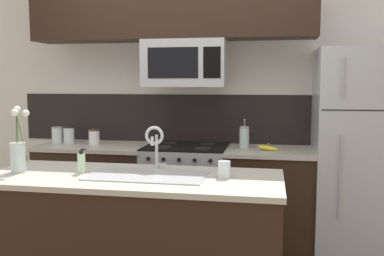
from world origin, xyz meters
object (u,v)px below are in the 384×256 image
at_px(microwave, 186,64).
at_px(flower_vase, 18,154).
at_px(storage_jar_tall, 57,135).
at_px(sink_faucet, 155,141).
at_px(banana_bunch, 268,148).
at_px(stove_range, 186,194).
at_px(storage_jar_medium, 69,135).
at_px(dish_soap_bottle, 81,163).
at_px(refrigerator, 365,153).
at_px(storage_jar_short, 94,137).
at_px(drinking_glass, 224,169).
at_px(french_press, 244,137).

distance_m(microwave, flower_vase, 1.68).
bearing_deg(storage_jar_tall, sink_faucet, -39.88).
distance_m(storage_jar_tall, sink_faucet, 1.70).
height_order(banana_bunch, flower_vase, flower_vase).
bearing_deg(microwave, banana_bunch, -2.96).
bearing_deg(flower_vase, stove_range, 55.06).
bearing_deg(storage_jar_tall, stove_range, -1.68).
xyz_separation_m(storage_jar_medium, dish_soap_bottle, (0.72, -1.27, -0.02)).
xyz_separation_m(refrigerator, banana_bunch, (-0.83, -0.08, 0.03)).
bearing_deg(flower_vase, storage_jar_short, 90.69).
xyz_separation_m(refrigerator, storage_jar_medium, (-2.76, 0.00, 0.10)).
distance_m(microwave, storage_jar_tall, 1.48).
bearing_deg(microwave, dish_soap_bottle, -110.86).
bearing_deg(microwave, drinking_glass, -67.80).
height_order(french_press, drinking_glass, french_press).
xyz_separation_m(storage_jar_short, sink_faucet, (0.90, -1.06, 0.12)).
bearing_deg(sink_faucet, storage_jar_tall, 140.12).
bearing_deg(drinking_glass, stove_range, 111.86).
bearing_deg(dish_soap_bottle, microwave, 69.14).
distance_m(storage_jar_tall, drinking_glass, 2.19).
bearing_deg(stove_range, banana_bunch, -4.54).
bearing_deg(storage_jar_short, dish_soap_bottle, -70.32).
bearing_deg(sink_faucet, microwave, 89.41).
height_order(stove_range, dish_soap_bottle, dish_soap_bottle).
bearing_deg(banana_bunch, refrigerator, 5.53).
bearing_deg(flower_vase, banana_bunch, 36.54).
distance_m(stove_range, storage_jar_short, 1.05).
distance_m(french_press, flower_vase, 1.96).
bearing_deg(microwave, french_press, 8.63).
height_order(sink_faucet, flower_vase, flower_vase).
bearing_deg(french_press, flower_vase, -136.79).
bearing_deg(refrigerator, flower_vase, -152.23).
xyz_separation_m(stove_range, refrigerator, (1.58, 0.02, 0.44)).
bearing_deg(storage_jar_short, drinking_glass, -41.07).
distance_m(stove_range, refrigerator, 1.64).
relative_size(stove_range, banana_bunch, 4.88).
bearing_deg(dish_soap_bottle, banana_bunch, 44.10).
bearing_deg(refrigerator, drinking_glass, -131.74).
bearing_deg(banana_bunch, sink_faucet, -127.71).
height_order(storage_jar_medium, flower_vase, flower_vase).
height_order(microwave, storage_jar_short, microwave).
bearing_deg(microwave, refrigerator, 1.48).
relative_size(refrigerator, dish_soap_bottle, 10.89).
height_order(storage_jar_tall, sink_faucet, sink_faucet).
bearing_deg(banana_bunch, microwave, 177.04).
bearing_deg(sink_faucet, storage_jar_medium, 137.51).
relative_size(refrigerator, flower_vase, 4.04).
bearing_deg(storage_jar_short, flower_vase, -89.31).
distance_m(french_press, sink_faucet, 1.24).
relative_size(french_press, sink_faucet, 0.87).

